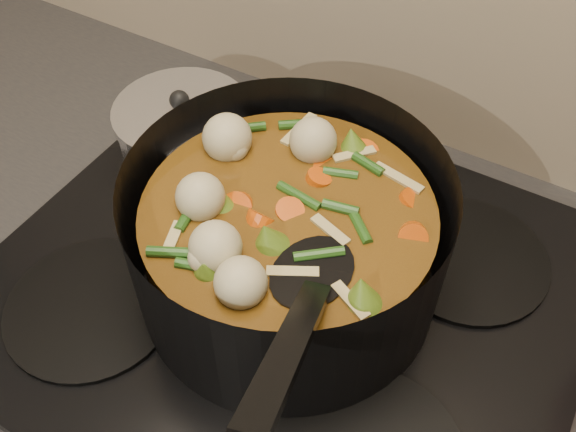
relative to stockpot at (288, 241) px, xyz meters
The scene contains 3 objects.
stovetop 0.08m from the stockpot, 151.13° to the right, with size 0.62×0.54×0.03m.
stockpot is the anchor object (origin of this frame).
saucepan 0.21m from the stockpot, 156.36° to the left, with size 0.16×0.16×0.13m.
Camera 1 is at (0.21, 1.58, 1.50)m, focal length 40.00 mm.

